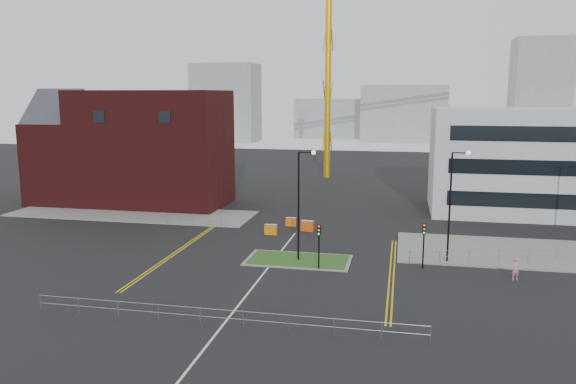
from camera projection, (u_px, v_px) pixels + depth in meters
name	position (u px, v px, depth m)	size (l,w,h in m)	color
ground	(249.00, 292.00, 38.99)	(200.00, 200.00, 0.00)	black
pavement_left	(132.00, 214.00, 64.17)	(28.00, 8.00, 0.12)	slate
pavement_right	(540.00, 254.00, 48.13)	(24.00, 10.00, 0.12)	slate
island_kerb	(298.00, 260.00, 46.31)	(8.60, 4.60, 0.08)	slate
grass_island	(298.00, 260.00, 46.30)	(8.00, 4.00, 0.12)	#224918
brick_building	(130.00, 149.00, 69.38)	(24.20, 10.07, 14.24)	#471113
office_block	(545.00, 162.00, 63.65)	(25.00, 12.20, 12.00)	silver
tower_crane	(364.00, 19.00, 89.27)	(49.05, 21.95, 36.57)	#EDB00D
streetlamp_island	(301.00, 196.00, 45.33)	(1.46, 0.36, 9.18)	black
streetlamp_right_near	(453.00, 197.00, 44.88)	(1.46, 0.36, 9.18)	black
traffic_light_island	(319.00, 238.00, 43.52)	(0.28, 0.33, 3.65)	black
traffic_light_right	(424.00, 237.00, 43.87)	(0.28, 0.33, 3.65)	black
railing_front	(222.00, 314.00, 33.07)	(24.05, 0.05, 1.10)	gray
railing_left	(193.00, 219.00, 58.41)	(6.05, 0.05, 1.10)	gray
railing_right	(528.00, 253.00, 45.89)	(19.05, 5.05, 1.10)	gray
centre_line	(256.00, 283.00, 40.92)	(0.15, 30.00, 0.01)	silver
yellow_left_a	(182.00, 247.00, 50.42)	(0.12, 24.00, 0.01)	gold
yellow_left_b	(185.00, 247.00, 50.36)	(0.12, 24.00, 0.01)	gold
yellow_right_a	(390.00, 274.00, 42.90)	(0.12, 20.00, 0.01)	gold
yellow_right_b	(394.00, 274.00, 42.84)	(0.12, 20.00, 0.01)	gold
skyline_a	(226.00, 103.00, 160.80)	(18.00, 12.00, 22.00)	gray
skyline_b	(404.00, 113.00, 161.05)	(24.00, 12.00, 16.00)	gray
skyline_c	(539.00, 92.00, 148.25)	(14.00, 12.00, 28.00)	gray
skyline_d	(345.00, 118.00, 174.61)	(30.00, 12.00, 12.00)	gray
pedestrian	(516.00, 269.00, 41.38)	(0.61, 0.40, 1.68)	#D3898F
barrier_left	(291.00, 222.00, 58.29)	(1.09, 0.38, 0.91)	orange
barrier_mid	(271.00, 229.00, 54.77)	(1.22, 0.43, 1.02)	orange
barrier_right	(307.00, 225.00, 56.19)	(1.32, 0.60, 1.07)	#DF520C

